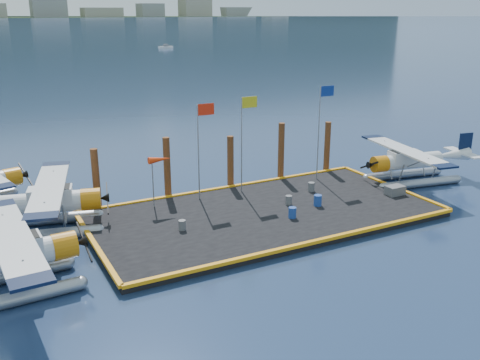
# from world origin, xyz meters

# --- Properties ---
(ground) EXTENTS (4000.00, 4000.00, 0.00)m
(ground) POSITION_xyz_m (0.00, 0.00, 0.00)
(ground) COLOR #172645
(ground) RESTS_ON ground
(dock) EXTENTS (20.00, 10.00, 0.40)m
(dock) POSITION_xyz_m (0.00, 0.00, 0.20)
(dock) COLOR black
(dock) RESTS_ON ground
(dock_bumpers) EXTENTS (20.25, 10.25, 0.18)m
(dock_bumpers) POSITION_xyz_m (0.00, 0.00, 0.49)
(dock_bumpers) COLOR orange
(dock_bumpers) RESTS_ON dock
(far_backdrop) EXTENTS (3050.00, 2050.00, 810.00)m
(far_backdrop) POSITION_xyz_m (239.91, 1737.52, 9.45)
(far_backdrop) COLOR black
(far_backdrop) RESTS_ON ground
(seaplane_a) EXTENTS (9.06, 9.99, 3.55)m
(seaplane_a) POSITION_xyz_m (-14.32, -2.65, 1.55)
(seaplane_a) COLOR gray
(seaplane_a) RESTS_ON ground
(seaplane_b) EXTENTS (9.30, 10.07, 3.57)m
(seaplane_b) POSITION_xyz_m (-11.80, 3.71, 1.56)
(seaplane_b) COLOR gray
(seaplane_b) RESTS_ON ground
(seaplane_d) EXTENTS (8.59, 9.41, 3.33)m
(seaplane_d) POSITION_xyz_m (12.37, 1.03, 1.45)
(seaplane_d) COLOR gray
(seaplane_d) RESTS_ON ground
(drum_0) EXTENTS (0.39, 0.39, 0.56)m
(drum_0) POSITION_xyz_m (-5.33, -0.38, 0.68)
(drum_0) COLOR #535358
(drum_0) RESTS_ON dock
(drum_1) EXTENTS (0.48, 0.48, 0.67)m
(drum_1) POSITION_xyz_m (3.38, -0.69, 0.74)
(drum_1) COLOR navy
(drum_1) RESTS_ON dock
(drum_2) EXTENTS (0.41, 0.41, 0.57)m
(drum_2) POSITION_xyz_m (1.92, 0.29, 0.69)
(drum_2) COLOR #535358
(drum_2) RESTS_ON dock
(drum_3) EXTENTS (0.44, 0.44, 0.63)m
(drum_3) POSITION_xyz_m (0.93, -1.64, 0.71)
(drum_3) COLOR navy
(drum_3) RESTS_ON dock
(drum_4) EXTENTS (0.42, 0.42, 0.60)m
(drum_4) POSITION_xyz_m (4.60, 1.74, 0.70)
(drum_4) COLOR #535358
(drum_4) RESTS_ON dock
(crate) EXTENTS (1.17, 0.78, 0.58)m
(crate) POSITION_xyz_m (9.00, -1.32, 0.69)
(crate) COLOR #535358
(crate) RESTS_ON dock
(flagpole_red) EXTENTS (1.14, 0.08, 6.00)m
(flagpole_red) POSITION_xyz_m (-2.29, 3.80, 4.40)
(flagpole_red) COLOR gray
(flagpole_red) RESTS_ON dock
(flagpole_yellow) EXTENTS (1.14, 0.08, 6.20)m
(flagpole_yellow) POSITION_xyz_m (0.70, 3.80, 4.51)
(flagpole_yellow) COLOR gray
(flagpole_yellow) RESTS_ON dock
(flagpole_blue) EXTENTS (1.14, 0.08, 6.50)m
(flagpole_blue) POSITION_xyz_m (6.70, 3.80, 4.69)
(flagpole_blue) COLOR gray
(flagpole_blue) RESTS_ON dock
(windsock) EXTENTS (1.40, 0.44, 3.12)m
(windsock) POSITION_xyz_m (-5.03, 3.80, 3.23)
(windsock) COLOR gray
(windsock) RESTS_ON dock
(piling_0) EXTENTS (0.44, 0.44, 4.00)m
(piling_0) POSITION_xyz_m (-8.50, 5.40, 2.00)
(piling_0) COLOR #472B14
(piling_0) RESTS_ON ground
(piling_1) EXTENTS (0.44, 0.44, 4.20)m
(piling_1) POSITION_xyz_m (-4.00, 5.40, 2.10)
(piling_1) COLOR #472B14
(piling_1) RESTS_ON ground
(piling_2) EXTENTS (0.44, 0.44, 3.80)m
(piling_2) POSITION_xyz_m (0.50, 5.40, 1.90)
(piling_2) COLOR #472B14
(piling_2) RESTS_ON ground
(piling_3) EXTENTS (0.44, 0.44, 4.30)m
(piling_3) POSITION_xyz_m (4.50, 5.40, 2.15)
(piling_3) COLOR #472B14
(piling_3) RESTS_ON ground
(piling_4) EXTENTS (0.44, 0.44, 4.00)m
(piling_4) POSITION_xyz_m (8.50, 5.40, 2.00)
(piling_4) COLOR #472B14
(piling_4) RESTS_ON ground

